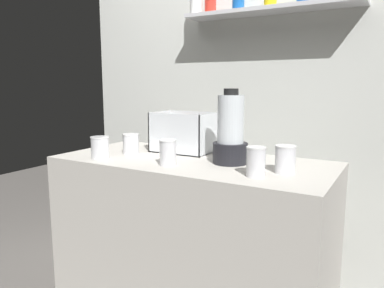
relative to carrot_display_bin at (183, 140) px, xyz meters
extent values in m
cube|color=beige|center=(0.15, -0.17, -0.52)|extent=(1.40, 0.64, 0.90)
cube|color=silver|center=(0.15, 0.60, 0.28)|extent=(2.60, 0.04, 2.50)
cube|color=silver|center=(0.32, 0.48, 0.75)|extent=(1.08, 0.20, 0.02)
cylinder|color=red|center=(-0.09, 0.50, 0.82)|extent=(0.08, 0.08, 0.11)
cylinder|color=#1959B2|center=(0.11, 0.48, 0.82)|extent=(0.08, 0.08, 0.11)
cylinder|color=white|center=(-0.19, 0.48, 0.83)|extent=(0.08, 0.08, 0.14)
cube|color=white|center=(0.00, 0.00, -0.07)|extent=(0.33, 0.22, 0.01)
cube|color=white|center=(0.00, -0.10, 0.04)|extent=(0.33, 0.01, 0.22)
cube|color=white|center=(0.00, 0.11, 0.04)|extent=(0.33, 0.01, 0.22)
cube|color=white|center=(-0.16, 0.00, 0.04)|extent=(0.01, 0.22, 0.22)
cube|color=white|center=(0.16, 0.00, 0.04)|extent=(0.01, 0.22, 0.22)
cone|color=orange|center=(0.01, -0.01, -0.04)|extent=(0.17, 0.05, 0.03)
cone|color=orange|center=(0.00, 0.00, -0.04)|extent=(0.17, 0.09, 0.03)
cone|color=orange|center=(0.04, -0.01, -0.04)|extent=(0.07, 0.14, 0.03)
cone|color=orange|center=(0.05, 0.00, -0.05)|extent=(0.19, 0.07, 0.03)
cone|color=orange|center=(-0.01, 0.00, -0.01)|extent=(0.16, 0.15, 0.03)
cone|color=orange|center=(-0.05, 0.00, -0.01)|extent=(0.07, 0.19, 0.04)
cone|color=orange|center=(0.05, -0.01, -0.01)|extent=(0.15, 0.04, 0.04)
cone|color=orange|center=(-0.02, 0.00, -0.02)|extent=(0.16, 0.14, 0.03)
cone|color=orange|center=(-0.04, 0.01, 0.01)|extent=(0.16, 0.06, 0.03)
cone|color=orange|center=(-0.08, -0.01, 0.02)|extent=(0.15, 0.08, 0.03)
cone|color=orange|center=(0.06, 0.02, 0.01)|extent=(0.13, 0.10, 0.03)
cylinder|color=black|center=(0.36, -0.15, -0.02)|extent=(0.17, 0.17, 0.10)
cylinder|color=silver|center=(0.36, -0.15, 0.14)|extent=(0.13, 0.13, 0.23)
cylinder|color=orange|center=(0.36, -0.15, 0.05)|extent=(0.11, 0.11, 0.04)
cylinder|color=black|center=(0.36, -0.15, 0.27)|extent=(0.07, 0.07, 0.03)
cylinder|color=white|center=(-0.27, -0.38, -0.02)|extent=(0.09, 0.09, 0.11)
cylinder|color=yellow|center=(-0.27, -0.38, -0.03)|extent=(0.08, 0.08, 0.08)
cylinder|color=white|center=(-0.27, -0.38, 0.04)|extent=(0.09, 0.09, 0.01)
cylinder|color=white|center=(-0.21, -0.20, -0.02)|extent=(0.09, 0.09, 0.10)
cylinder|color=red|center=(-0.21, -0.20, -0.02)|extent=(0.08, 0.08, 0.09)
cylinder|color=white|center=(-0.21, -0.20, 0.04)|extent=(0.09, 0.09, 0.01)
cylinder|color=white|center=(0.12, -0.34, -0.01)|extent=(0.08, 0.08, 0.12)
cylinder|color=red|center=(0.12, -0.34, -0.03)|extent=(0.07, 0.07, 0.07)
cylinder|color=white|center=(0.12, -0.34, 0.05)|extent=(0.08, 0.08, 0.01)
cylinder|color=white|center=(0.56, -0.34, -0.01)|extent=(0.08, 0.08, 0.12)
cylinder|color=orange|center=(0.56, -0.34, -0.03)|extent=(0.07, 0.07, 0.08)
cylinder|color=white|center=(0.56, -0.34, 0.05)|extent=(0.08, 0.08, 0.01)
cylinder|color=white|center=(0.64, -0.21, -0.01)|extent=(0.09, 0.09, 0.11)
cylinder|color=orange|center=(0.64, -0.21, -0.04)|extent=(0.08, 0.08, 0.07)
cylinder|color=white|center=(0.64, -0.21, 0.05)|extent=(0.09, 0.09, 0.01)
camera|label=1|loc=(1.07, -1.75, 0.31)|focal=34.45mm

